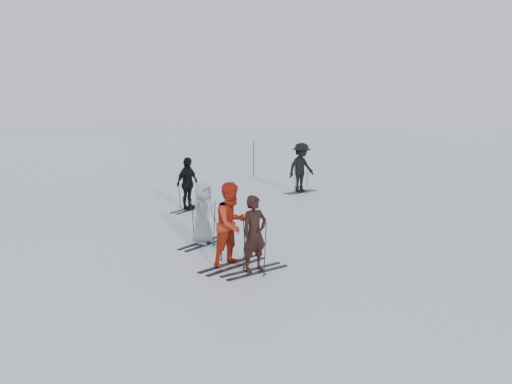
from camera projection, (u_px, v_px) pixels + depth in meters
ground at (241, 233)px, 13.75m from camera, size 120.00×120.00×0.00m
skier_near_dark at (255, 235)px, 10.52m from camera, size 0.62×0.71×1.63m
skier_red at (232, 225)px, 10.89m from camera, size 0.95×1.08×1.85m
skier_grey at (203, 214)px, 12.61m from camera, size 0.64×0.84×1.56m
skier_uphill_left at (187, 184)px, 16.63m from camera, size 0.52×1.06×1.74m
skier_uphill_far at (301, 168)px, 19.86m from camera, size 1.20×1.45×1.95m
skis_near_dark at (255, 245)px, 10.56m from camera, size 1.83×1.52×1.18m
skis_red at (232, 238)px, 10.94m from camera, size 1.96×1.45×1.28m
skis_grey at (203, 221)px, 12.65m from camera, size 1.78×1.18×1.20m
skis_uphill_left at (188, 193)px, 16.69m from camera, size 1.68×1.00×1.17m
skis_uphill_far at (301, 178)px, 19.93m from camera, size 1.81×1.46×1.16m
piste_marker at (254, 159)px, 24.07m from camera, size 0.05×0.05×1.72m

